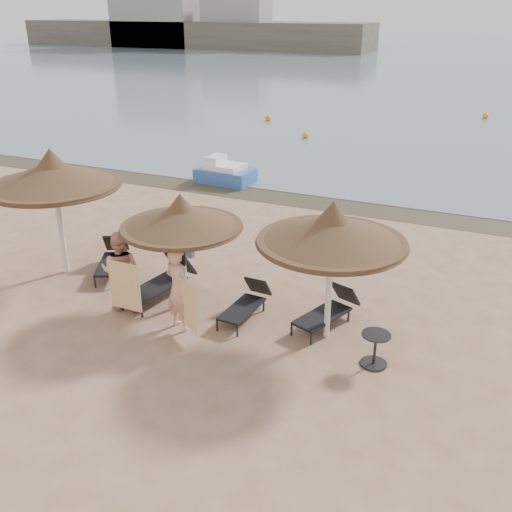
{
  "coord_description": "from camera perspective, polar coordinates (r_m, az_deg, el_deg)",
  "views": [
    {
      "loc": [
        5.65,
        -8.5,
        6.17
      ],
      "look_at": [
        1.3,
        1.2,
        1.51
      ],
      "focal_mm": 40.0,
      "sensor_mm": 36.0,
      "label": 1
    }
  ],
  "objects": [
    {
      "name": "far_shore",
      "position": [
        91.7,
        4.85,
        21.57
      ],
      "size": [
        150.0,
        54.8,
        12.0
      ],
      "color": "#645E4F",
      "rests_on": "ground"
    },
    {
      "name": "wet_sand_strip",
      "position": [
        19.76,
        6.31,
        5.35
      ],
      "size": [
        200.0,
        1.6,
        0.01
      ],
      "primitive_type": "cube",
      "color": "#483B25",
      "rests_on": "ground"
    },
    {
      "name": "buoy_extra",
      "position": [
        29.7,
        4.97,
        11.95
      ],
      "size": [
        0.35,
        0.35,
        0.35
      ],
      "primitive_type": "sphere",
      "color": "#FEA90F",
      "rests_on": "ground"
    },
    {
      "name": "lounger_far_right",
      "position": [
        12.11,
        7.33,
        -5.32
      ],
      "size": [
        1.09,
        1.77,
        0.76
      ],
      "rotation": [
        0.0,
        0.0,
        -0.34
      ],
      "color": "black",
      "rests_on": "ground"
    },
    {
      "name": "person_left",
      "position": [
        12.67,
        -13.44,
        -0.85
      ],
      "size": [
        1.1,
        0.87,
        2.1
      ],
      "primitive_type": "imported",
      "rotation": [
        0.0,
        0.0,
        3.42
      ],
      "color": "#E19C83",
      "rests_on": "ground"
    },
    {
      "name": "buoy_mid",
      "position": [
        37.71,
        21.98,
        12.88
      ],
      "size": [
        0.36,
        0.36,
        0.36
      ],
      "primitive_type": "sphere",
      "color": "#FEA90F",
      "rests_on": "ground"
    },
    {
      "name": "lounger_near_right",
      "position": [
        12.33,
        -0.92,
        -4.65
      ],
      "size": [
        0.62,
        1.62,
        0.71
      ],
      "rotation": [
        0.0,
        0.0,
        -0.06
      ],
      "color": "black",
      "rests_on": "ground"
    },
    {
      "name": "pedal_boat",
      "position": [
        21.92,
        -3.16,
        8.3
      ],
      "size": [
        2.21,
        1.39,
        1.0
      ],
      "rotation": [
        0.0,
        0.0,
        -0.06
      ],
      "color": "#3661B4",
      "rests_on": "ground"
    },
    {
      "name": "lounger_near_left",
      "position": [
        13.31,
        -9.27,
        -2.4
      ],
      "size": [
        0.92,
        2.0,
        0.86
      ],
      "rotation": [
        0.0,
        0.0,
        -0.15
      ],
      "color": "black",
      "rests_on": "ground"
    },
    {
      "name": "palapa_left",
      "position": [
        14.4,
        -19.64,
        7.62
      ],
      "size": [
        3.19,
        3.19,
        3.17
      ],
      "rotation": [
        0.0,
        0.0,
        0.35
      ],
      "color": "silver",
      "rests_on": "ground"
    },
    {
      "name": "sea",
      "position": [
        88.9,
        21.54,
        18.18
      ],
      "size": [
        200.0,
        140.0,
        0.03
      ],
      "primitive_type": "cube",
      "color": "slate",
      "rests_on": "ground"
    },
    {
      "name": "towel_left",
      "position": [
        12.35,
        -12.98,
        -2.96
      ],
      "size": [
        0.79,
        0.03,
        1.1
      ],
      "rotation": [
        0.0,
        0.0,
        -0.01
      ],
      "color": "orange",
      "rests_on": "ground"
    },
    {
      "name": "lounger_far_left",
      "position": [
        14.82,
        -14.15,
        -0.19
      ],
      "size": [
        1.31,
        1.82,
        0.79
      ],
      "rotation": [
        0.0,
        0.0,
        0.47
      ],
      "color": "black",
      "rests_on": "ground"
    },
    {
      "name": "palapa_center",
      "position": [
        12.15,
        -7.5,
        3.82
      ],
      "size": [
        2.64,
        2.64,
        2.62
      ],
      "rotation": [
        0.0,
        0.0,
        -0.36
      ],
      "color": "silver",
      "rests_on": "ground"
    },
    {
      "name": "bag_patterned",
      "position": [
        12.58,
        -6.89,
        0.77
      ],
      "size": [
        0.33,
        0.16,
        0.4
      ],
      "rotation": [
        0.0,
        0.0,
        -0.17
      ],
      "color": "silver",
      "rests_on": "ground"
    },
    {
      "name": "person_right",
      "position": [
        11.64,
        -7.79,
        -2.61
      ],
      "size": [
        1.11,
        0.89,
        2.12
      ],
      "primitive_type": "imported",
      "rotation": [
        0.0,
        0.0,
        2.84
      ],
      "color": "#E19C83",
      "rests_on": "ground"
    },
    {
      "name": "ground",
      "position": [
        11.93,
        -8.17,
        -7.74
      ],
      "size": [
        160.0,
        160.0,
        0.0
      ],
      "primitive_type": "plane",
      "color": "tan",
      "rests_on": "ground"
    },
    {
      "name": "palapa_right",
      "position": [
        10.82,
        7.62,
        2.51
      ],
      "size": [
        2.91,
        2.91,
        2.89
      ],
      "rotation": [
        0.0,
        0.0,
        -0.09
      ],
      "color": "silver",
      "rests_on": "ground"
    },
    {
      "name": "buoy_left",
      "position": [
        34.33,
        1.22,
        13.64
      ],
      "size": [
        0.38,
        0.38,
        0.38
      ],
      "primitive_type": "sphere",
      "color": "#FEA90F",
      "rests_on": "ground"
    },
    {
      "name": "towel_right",
      "position": [
        11.44,
        -6.85,
        -4.94
      ],
      "size": [
        0.64,
        0.42,
        1.05
      ],
      "rotation": [
        0.0,
        0.0,
        -0.57
      ],
      "color": "orange",
      "rests_on": "ground"
    },
    {
      "name": "side_table",
      "position": [
        10.96,
        11.8,
        -9.22
      ],
      "size": [
        0.55,
        0.55,
        0.66
      ],
      "rotation": [
        0.0,
        0.0,
        -0.34
      ],
      "color": "black",
      "rests_on": "ground"
    },
    {
      "name": "bag_dark",
      "position": [
        12.34,
        -7.67,
        -0.14
      ],
      "size": [
        0.27,
        0.14,
        0.36
      ],
      "rotation": [
        0.0,
        0.0,
        0.22
      ],
      "color": "black",
      "rests_on": "ground"
    }
  ]
}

